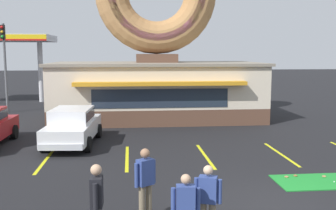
% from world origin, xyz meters
% --- Properties ---
extents(ground_plane, '(160.00, 160.00, 0.00)m').
position_xyz_m(ground_plane, '(0.00, 0.00, 0.00)').
color(ground_plane, black).
extents(donut_shop_building, '(12.30, 6.75, 10.96)m').
position_xyz_m(donut_shop_building, '(-2.06, 13.94, 3.74)').
color(donut_shop_building, brown).
rests_on(donut_shop_building, ground).
extents(mini_donut_mid_left, '(0.13, 0.13, 0.04)m').
position_xyz_m(mini_donut_mid_left, '(1.25, 2.10, 0.05)').
color(mini_donut_mid_left, '#A5724C').
rests_on(mini_donut_mid_left, putting_mat).
extents(mini_donut_mid_centre, '(0.13, 0.13, 0.04)m').
position_xyz_m(mini_donut_mid_centre, '(1.57, 2.19, 0.05)').
color(mini_donut_mid_centre, brown).
rests_on(mini_donut_mid_centre, putting_mat).
extents(mini_donut_far_right, '(0.13, 0.13, 0.04)m').
position_xyz_m(mini_donut_far_right, '(2.45, 2.03, 0.05)').
color(mini_donut_far_right, '#A5724C').
rests_on(mini_donut_far_right, putting_mat).
extents(golf_ball, '(0.04, 0.04, 0.04)m').
position_xyz_m(golf_ball, '(2.50, 1.49, 0.05)').
color(golf_ball, white).
rests_on(golf_ball, putting_mat).
extents(car_white, '(2.23, 4.67, 1.60)m').
position_xyz_m(car_white, '(-6.12, 7.39, 0.87)').
color(car_white, silver).
rests_on(car_white, ground).
extents(pedestrian_blue_sweater_man, '(0.57, 0.35, 1.59)m').
position_xyz_m(pedestrian_blue_sweater_man, '(-2.03, -1.59, 0.88)').
color(pedestrian_blue_sweater_man, '#7F7056').
rests_on(pedestrian_blue_sweater_man, ground).
extents(pedestrian_hooded_kid, '(0.25, 0.60, 1.73)m').
position_xyz_m(pedestrian_hooded_kid, '(-4.35, -1.75, 0.96)').
color(pedestrian_hooded_kid, '#7F7056').
rests_on(pedestrian_hooded_kid, ground).
extents(pedestrian_leather_jacket_man, '(0.51, 0.41, 1.72)m').
position_xyz_m(pedestrian_leather_jacket_man, '(-3.32, -0.53, 0.96)').
color(pedestrian_leather_jacket_man, '#7F7056').
rests_on(pedestrian_leather_jacket_man, ground).
extents(pedestrian_clipboard_woman, '(0.59, 0.27, 1.55)m').
position_xyz_m(pedestrian_clipboard_woman, '(-2.57, -2.00, 0.85)').
color(pedestrian_clipboard_woman, '#232328').
rests_on(pedestrian_clipboard_woman, ground).
extents(trash_bin, '(0.57, 0.57, 0.97)m').
position_xyz_m(trash_bin, '(-7.28, 10.89, 0.50)').
color(trash_bin, '#232833').
rests_on(trash_bin, ground).
extents(traffic_light_pole, '(0.28, 0.47, 5.80)m').
position_xyz_m(traffic_light_pole, '(-11.74, 17.03, 3.71)').
color(traffic_light_pole, '#595B60').
rests_on(traffic_light_pole, ground).
extents(parking_stripe_far_left, '(0.12, 3.60, 0.01)m').
position_xyz_m(parking_stripe_far_left, '(-6.80, 5.00, 0.00)').
color(parking_stripe_far_left, yellow).
rests_on(parking_stripe_far_left, ground).
extents(parking_stripe_left, '(0.12, 3.60, 0.01)m').
position_xyz_m(parking_stripe_left, '(-3.80, 5.00, 0.00)').
color(parking_stripe_left, yellow).
rests_on(parking_stripe_left, ground).
extents(parking_stripe_mid_left, '(0.12, 3.60, 0.01)m').
position_xyz_m(parking_stripe_mid_left, '(-0.80, 5.00, 0.00)').
color(parking_stripe_mid_left, yellow).
rests_on(parking_stripe_mid_left, ground).
extents(parking_stripe_centre, '(0.12, 3.60, 0.01)m').
position_xyz_m(parking_stripe_centre, '(2.20, 5.00, 0.00)').
color(parking_stripe_centre, yellow).
rests_on(parking_stripe_centre, ground).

